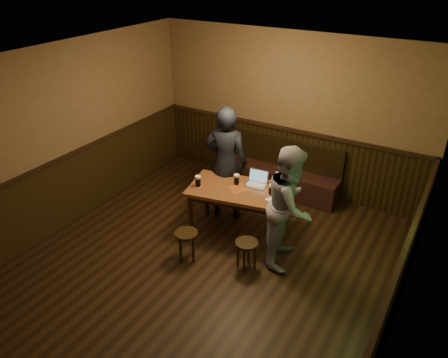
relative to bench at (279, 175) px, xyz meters
name	(u,v)px	position (x,y,z in m)	size (l,w,h in m)	color
room	(202,192)	(0.01, -2.53, 0.89)	(5.04, 6.04, 2.84)	black
bench	(279,175)	(0.00, 0.00, 0.00)	(2.20, 0.50, 0.95)	black
pub_table	(238,194)	(0.00, -1.54, 0.36)	(1.59, 1.10, 0.78)	#5C2D1A
stool_left	(186,238)	(-0.30, -2.49, 0.05)	(0.38, 0.38, 0.45)	black
stool_right	(247,247)	(0.52, -2.23, 0.03)	(0.38, 0.38, 0.43)	black
pint_left	(198,181)	(-0.55, -1.79, 0.55)	(0.11, 0.11, 0.18)	red
pint_mid	(237,179)	(-0.08, -1.45, 0.55)	(0.11, 0.11, 0.17)	red
pint_right	(272,190)	(0.51, -1.47, 0.55)	(0.11, 0.11, 0.17)	red
laptop	(257,181)	(0.18, -1.28, 0.52)	(0.32, 0.27, 0.21)	silver
menu	(274,201)	(0.61, -1.59, 0.47)	(0.22, 0.15, 0.00)	silver
person_suit	(226,163)	(-0.42, -1.18, 0.63)	(0.68, 0.45, 1.88)	black
person_grey	(290,206)	(0.92, -1.75, 0.56)	(0.84, 0.66, 1.74)	gray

